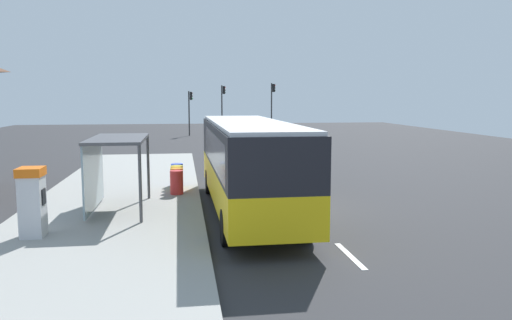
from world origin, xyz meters
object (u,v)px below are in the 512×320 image
white_van (254,129)px  recycling_bin_orange (177,180)px  bus (248,161)px  traffic_light_far_side (190,106)px  ticket_machine (32,202)px  traffic_light_median (223,102)px  recycling_bin_blue (177,174)px  recycling_bin_red (177,182)px  bus_shelter (109,155)px  sedan_far (245,129)px  traffic_light_near_side (272,101)px  recycling_bin_yellow (177,177)px  sedan_near (236,125)px

white_van → recycling_bin_orange: (-6.40, -22.31, -0.69)m
bus → traffic_light_far_side: size_ratio=2.37×
ticket_machine → traffic_light_median: size_ratio=0.37×
recycling_bin_blue → traffic_light_far_side: (1.10, 31.29, 2.46)m
traffic_light_median → ticket_machine: bearing=-102.0°
recycling_bin_red → bus_shelter: bus_shelter is taller
sedan_far → recycling_bin_red: (-6.50, -30.56, -0.14)m
ticket_machine → traffic_light_near_side: (13.57, 38.32, 2.44)m
recycling_bin_red → traffic_light_near_side: traffic_light_near_side is taller
recycling_bin_yellow → sedan_far: bearing=77.4°
bus → ticket_machine: size_ratio=5.69×
white_van → recycling_bin_blue: white_van is taller
white_van → traffic_light_near_side: size_ratio=0.95×
bus → recycling_bin_blue: 5.80m
white_van → traffic_light_median: (-1.80, 11.18, 2.15)m
white_van → traffic_light_median: bearing=99.2°
recycling_bin_orange → recycling_bin_yellow: (0.00, 0.70, 0.00)m
traffic_light_near_side → traffic_light_median: traffic_light_near_side is taller
sedan_far → traffic_light_far_side: size_ratio=0.95×
traffic_light_median → traffic_light_near_side: bearing=-17.4°
traffic_light_median → bus_shelter: (-6.81, -36.81, -1.40)m
bus → recycling_bin_orange: bearing=123.9°
bus → recycling_bin_red: 4.08m
recycling_bin_orange → traffic_light_near_side: (9.69, 31.89, 2.96)m
bus → ticket_machine: 6.96m
sedan_far → traffic_light_far_side: 6.52m
traffic_light_near_side → recycling_bin_red: bearing=-106.6°
bus_shelter → sedan_near: bearing=78.1°
recycling_bin_yellow → traffic_light_far_side: size_ratio=0.20×
traffic_light_near_side → sedan_far: bearing=-147.5°
sedan_near → bus_shelter: size_ratio=1.12×
ticket_machine → traffic_light_near_side: traffic_light_near_side is taller
traffic_light_median → bus: bearing=-93.2°
recycling_bin_red → traffic_light_median: (4.60, 34.19, 2.84)m
recycling_bin_orange → recycling_bin_yellow: bearing=90.0°
white_van → sedan_near: size_ratio=1.16×
recycling_bin_blue → bus_shelter: size_ratio=0.24×
recycling_bin_yellow → recycling_bin_orange: bearing=-90.0°
recycling_bin_red → recycling_bin_yellow: 1.40m
recycling_bin_blue → bus: bearing=-64.0°
traffic_light_near_side → bus_shelter: (-11.91, -35.21, -1.52)m
sedan_far → recycling_bin_orange: sedan_far is taller
traffic_light_near_side → bus_shelter: size_ratio=1.37×
traffic_light_far_side → bus: bearing=-87.8°
recycling_bin_red → traffic_light_far_side: traffic_light_far_side is taller
recycling_bin_blue → traffic_light_median: traffic_light_median is taller
recycling_bin_red → recycling_bin_orange: bearing=90.0°
bus → recycling_bin_orange: bus is taller
traffic_light_median → bus_shelter: size_ratio=1.32×
white_van → ticket_machine: (-10.28, -28.74, -0.17)m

